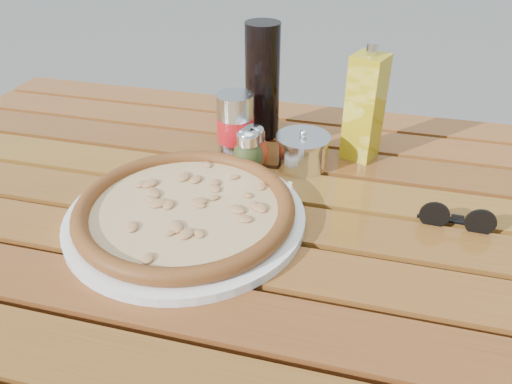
% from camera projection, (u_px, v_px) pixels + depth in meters
% --- Properties ---
extents(table, '(1.40, 0.90, 0.75)m').
position_uv_depth(table, '(253.00, 253.00, 0.81)').
color(table, '#351A0C').
rests_on(table, ground).
extents(plate, '(0.45, 0.45, 0.01)m').
position_uv_depth(plate, '(186.00, 217.00, 0.75)').
color(plate, white).
rests_on(plate, table).
extents(pizza, '(0.40, 0.40, 0.03)m').
position_uv_depth(pizza, '(185.00, 208.00, 0.74)').
color(pizza, beige).
rests_on(pizza, plate).
extents(pepper_shaker, '(0.07, 0.07, 0.08)m').
position_uv_depth(pepper_shaker, '(254.00, 147.00, 0.88)').
color(pepper_shaker, '#AA3013').
rests_on(pepper_shaker, table).
extents(oregano_shaker, '(0.07, 0.07, 0.08)m').
position_uv_depth(oregano_shaker, '(248.00, 151.00, 0.86)').
color(oregano_shaker, '#39451B').
rests_on(oregano_shaker, table).
extents(dark_bottle, '(0.09, 0.09, 0.22)m').
position_uv_depth(dark_bottle, '(262.00, 81.00, 0.95)').
color(dark_bottle, black).
rests_on(dark_bottle, table).
extents(soda_can, '(0.08, 0.08, 0.12)m').
position_uv_depth(soda_can, '(236.00, 127.00, 0.90)').
color(soda_can, '#B9B9BD').
rests_on(soda_can, table).
extents(olive_oil_cruet, '(0.07, 0.07, 0.21)m').
position_uv_depth(olive_oil_cruet, '(365.00, 107.00, 0.88)').
color(olive_oil_cruet, '#B29C13').
rests_on(olive_oil_cruet, table).
extents(parmesan_tin, '(0.11, 0.11, 0.07)m').
position_uv_depth(parmesan_tin, '(303.00, 151.00, 0.88)').
color(parmesan_tin, silver).
rests_on(parmesan_tin, table).
extents(sunglasses, '(0.11, 0.03, 0.04)m').
position_uv_depth(sunglasses, '(457.00, 219.00, 0.73)').
color(sunglasses, black).
rests_on(sunglasses, table).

